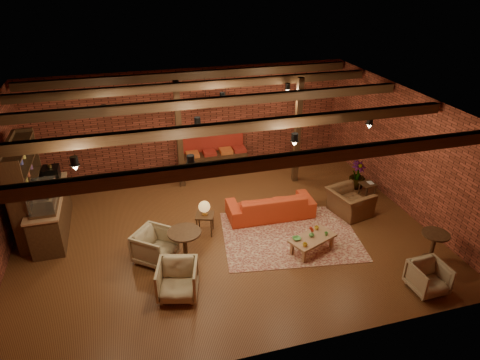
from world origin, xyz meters
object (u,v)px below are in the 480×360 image
object	(u,v)px
side_table_book	(368,184)
plant_tall	(361,149)
sofa	(270,205)
armchair_a	(155,245)
coffee_table	(312,239)
side_table_lamp	(204,209)
round_table_right	(434,242)
armchair_b	(177,279)
armchair_right	(350,198)
armchair_far	(429,276)
round_table_left	(185,241)

from	to	relation	value
side_table_book	plant_tall	bearing A→B (deg)	90.00
sofa	armchair_a	world-z (taller)	armchair_a
armchair_a	sofa	bearing A→B (deg)	-31.70
plant_tall	coffee_table	bearing A→B (deg)	-135.66
plant_tall	side_table_lamp	bearing A→B (deg)	-166.84
coffee_table	round_table_right	size ratio (longest dim) A/B	1.73
sofa	coffee_table	distance (m)	1.78
sofa	armchair_a	bearing A→B (deg)	21.10
side_table_lamp	round_table_right	distance (m)	5.33
armchair_a	armchair_b	size ratio (longest dim) A/B	1.02
sofa	armchair_right	world-z (taller)	armchair_right
sofa	side_table_book	bearing A→B (deg)	-173.86
side_table_book	armchair_far	distance (m)	3.93
side_table_lamp	round_table_right	world-z (taller)	side_table_lamp
coffee_table	armchair_b	size ratio (longest dim) A/B	1.50
coffee_table	armchair_a	size ratio (longest dim) A/B	1.48
coffee_table	side_table_book	bearing A→B (deg)	36.83
armchair_a	plant_tall	world-z (taller)	plant_tall
armchair_right	round_table_right	size ratio (longest dim) A/B	1.51
armchair_a	armchair_far	bearing A→B (deg)	-76.38
sofa	round_table_right	size ratio (longest dim) A/B	3.22
round_table_left	plant_tall	xyz separation A→B (m)	(5.49, 2.10, 0.73)
side_table_lamp	armchair_right	distance (m)	3.90
armchair_a	side_table_book	distance (m)	6.28
armchair_far	side_table_lamp	bearing A→B (deg)	138.80
armchair_far	plant_tall	size ratio (longest dim) A/B	0.28
round_table_left	armchair_far	bearing A→B (deg)	-26.68
side_table_lamp	side_table_book	bearing A→B (deg)	6.35
armchair_a	armchair_right	distance (m)	5.23
coffee_table	side_table_lamp	xyz separation A→B (m)	(-2.25, 1.41, 0.35)
armchair_a	plant_tall	distance (m)	6.48
side_table_lamp	plant_tall	world-z (taller)	plant_tall
coffee_table	armchair_b	bearing A→B (deg)	-169.03
armchair_right	round_table_right	distance (m)	2.45
coffee_table	armchair_far	xyz separation A→B (m)	(1.74, -1.88, 0.01)
armchair_b	armchair_right	world-z (taller)	armchair_right
coffee_table	side_table_book	size ratio (longest dim) A/B	2.68
armchair_b	armchair_far	distance (m)	5.11
armchair_right	round_table_right	world-z (taller)	armchair_right
coffee_table	armchair_b	world-z (taller)	armchair_b
armchair_right	plant_tall	world-z (taller)	plant_tall
armchair_a	side_table_book	world-z (taller)	armchair_a
armchair_b	round_table_right	xyz separation A→B (m)	(5.71, -0.41, 0.06)
side_table_lamp	armchair_b	world-z (taller)	side_table_lamp
sofa	plant_tall	xyz separation A→B (m)	(3.02, 0.81, 0.92)
round_table_right	round_table_left	bearing A→B (deg)	164.65
armchair_a	round_table_left	bearing A→B (deg)	-68.14
side_table_lamp	side_table_book	xyz separation A→B (m)	(4.85, 0.54, -0.28)
armchair_right	side_table_lamp	bearing A→B (deg)	75.87
armchair_right	armchair_b	bearing A→B (deg)	99.14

